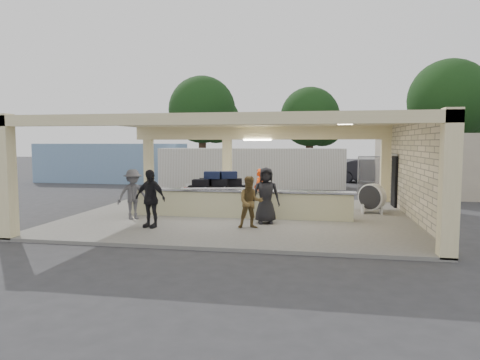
% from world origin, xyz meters
% --- Properties ---
extents(ground, '(120.00, 120.00, 0.00)m').
position_xyz_m(ground, '(0.00, 0.00, 0.00)').
color(ground, '#2D2D30').
rests_on(ground, ground).
extents(pavilion, '(12.01, 10.00, 3.55)m').
position_xyz_m(pavilion, '(0.21, 0.66, 1.35)').
color(pavilion, '#63625C').
rests_on(pavilion, ground).
extents(baggage_counter, '(8.20, 0.58, 0.98)m').
position_xyz_m(baggage_counter, '(0.00, -0.50, 0.59)').
color(baggage_counter, '#BBB78C').
rests_on(baggage_counter, pavilion).
extents(luggage_cart, '(2.92, 2.14, 1.54)m').
position_xyz_m(luggage_cart, '(-1.03, 0.64, 0.94)').
color(luggage_cart, silver).
rests_on(luggage_cart, pavilion).
extents(drum_fan, '(1.01, 0.87, 1.12)m').
position_xyz_m(drum_fan, '(4.82, 1.23, 0.70)').
color(drum_fan, silver).
rests_on(drum_fan, pavilion).
extents(baggage_handler, '(0.46, 0.67, 1.67)m').
position_xyz_m(baggage_handler, '(0.61, 0.68, 0.94)').
color(baggage_handler, '#E4410C').
rests_on(baggage_handler, pavilion).
extents(passenger_a, '(0.85, 0.55, 1.62)m').
position_xyz_m(passenger_a, '(0.75, -2.40, 0.91)').
color(passenger_a, brown).
rests_on(passenger_a, pavilion).
extents(passenger_b, '(1.13, 0.62, 1.82)m').
position_xyz_m(passenger_b, '(-2.37, -2.80, 1.01)').
color(passenger_b, black).
rests_on(passenger_b, pavilion).
extents(passenger_c, '(1.09, 1.05, 1.74)m').
position_xyz_m(passenger_c, '(-3.51, -1.54, 0.97)').
color(passenger_c, '#4A4A4F').
rests_on(passenger_c, pavilion).
extents(passenger_d, '(0.96, 0.54, 1.86)m').
position_xyz_m(passenger_d, '(1.12, -1.49, 1.03)').
color(passenger_d, black).
rests_on(passenger_d, pavilion).
extents(car_white_a, '(4.89, 3.32, 1.28)m').
position_xyz_m(car_white_a, '(8.87, 12.75, 0.64)').
color(car_white_a, silver).
rests_on(car_white_a, ground).
extents(car_dark, '(4.97, 3.98, 1.60)m').
position_xyz_m(car_dark, '(6.47, 14.54, 0.80)').
color(car_dark, black).
rests_on(car_dark, ground).
extents(container_white, '(11.30, 3.35, 2.41)m').
position_xyz_m(container_white, '(-1.21, 10.58, 1.21)').
color(container_white, silver).
rests_on(container_white, ground).
extents(container_blue, '(10.35, 2.53, 2.69)m').
position_xyz_m(container_blue, '(-11.38, 12.21, 1.34)').
color(container_blue, '#728DB7').
rests_on(container_blue, ground).
extents(fence, '(12.06, 0.06, 2.03)m').
position_xyz_m(fence, '(11.00, 9.00, 1.05)').
color(fence, gray).
rests_on(fence, ground).
extents(tree_left, '(6.60, 6.30, 9.00)m').
position_xyz_m(tree_left, '(-7.68, 24.16, 5.59)').
color(tree_left, '#382619').
rests_on(tree_left, ground).
extents(tree_mid, '(6.00, 5.60, 8.00)m').
position_xyz_m(tree_mid, '(2.32, 26.16, 4.96)').
color(tree_mid, '#382619').
rests_on(tree_mid, ground).
extents(tree_right, '(7.20, 7.00, 10.00)m').
position_xyz_m(tree_right, '(14.32, 25.16, 6.21)').
color(tree_right, '#382619').
rests_on(tree_right, ground).
extents(adjacent_building, '(6.00, 8.00, 3.20)m').
position_xyz_m(adjacent_building, '(9.50, 10.00, 1.60)').
color(adjacent_building, '#BAAC94').
rests_on(adjacent_building, ground).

